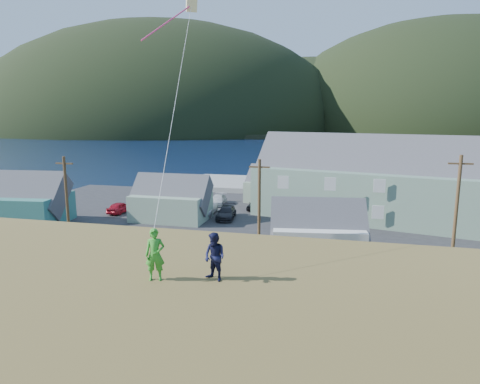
# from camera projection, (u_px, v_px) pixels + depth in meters

# --- Properties ---
(ground) EXTENTS (900.00, 900.00, 0.00)m
(ground) POSITION_uv_depth(u_px,v_px,m) (253.00, 279.00, 32.21)
(ground) COLOR #0A1638
(ground) RESTS_ON ground
(grass_strip) EXTENTS (110.00, 8.00, 0.10)m
(grass_strip) POSITION_uv_depth(u_px,v_px,m) (247.00, 289.00, 30.28)
(grass_strip) COLOR #4C3D19
(grass_strip) RESTS_ON ground
(waterfront_lot) EXTENTS (72.00, 36.00, 0.12)m
(waterfront_lot) POSITION_uv_depth(u_px,v_px,m) (283.00, 223.00, 48.46)
(waterfront_lot) COLOR #28282B
(waterfront_lot) RESTS_ON ground
(wharf) EXTENTS (26.00, 14.00, 0.90)m
(wharf) POSITION_uv_depth(u_px,v_px,m) (266.00, 185.00, 71.76)
(wharf) COLOR gray
(wharf) RESTS_ON ground
(far_shore) EXTENTS (900.00, 320.00, 2.00)m
(far_shore) POSITION_uv_depth(u_px,v_px,m) (334.00, 127.00, 347.81)
(far_shore) COLOR black
(far_shore) RESTS_ON ground
(far_hills) EXTENTS (760.00, 265.00, 143.00)m
(far_hills) POSITION_uv_depth(u_px,v_px,m) (386.00, 128.00, 291.14)
(far_hills) COLOR black
(far_hills) RESTS_ON ground
(lodge) EXTENTS (35.32, 17.01, 11.98)m
(lodge) POSITION_uv_depth(u_px,v_px,m) (404.00, 183.00, 48.12)
(lodge) COLOR slate
(lodge) RESTS_ON waterfront_lot
(shed_teal) EXTENTS (9.75, 7.35, 7.22)m
(shed_teal) POSITION_uv_depth(u_px,v_px,m) (24.00, 201.00, 47.59)
(shed_teal) COLOR #317363
(shed_teal) RESTS_ON waterfront_lot
(shed_palegreen_near) EXTENTS (8.98, 5.71, 6.47)m
(shed_palegreen_near) POSITION_uv_depth(u_px,v_px,m) (171.00, 200.00, 49.42)
(shed_palegreen_near) COLOR gray
(shed_palegreen_near) RESTS_ON waterfront_lot
(shed_white) EXTENTS (8.55, 6.26, 6.32)m
(shed_white) POSITION_uv_depth(u_px,v_px,m) (318.00, 232.00, 36.06)
(shed_white) COLOR silver
(shed_white) RESTS_ON waterfront_lot
(shed_palegreen_far) EXTENTS (10.27, 7.12, 6.30)m
(shed_palegreen_far) POSITION_uv_depth(u_px,v_px,m) (280.00, 186.00, 58.99)
(shed_palegreen_far) COLOR gray
(shed_palegreen_far) RESTS_ON waterfront_lot
(utility_poles) EXTENTS (30.78, 0.24, 9.43)m
(utility_poles) POSITION_uv_depth(u_px,v_px,m) (253.00, 215.00, 32.89)
(utility_poles) COLOR #47331E
(utility_poles) RESTS_ON waterfront_lot
(parked_cars) EXTENTS (24.41, 12.83, 1.58)m
(parked_cars) POSITION_uv_depth(u_px,v_px,m) (216.00, 205.00, 54.10)
(parked_cars) COLOR maroon
(parked_cars) RESTS_ON waterfront_lot
(kite_flyer_green) EXTENTS (0.69, 0.56, 1.65)m
(kite_flyer_green) POSITION_uv_depth(u_px,v_px,m) (155.00, 255.00, 13.18)
(kite_flyer_green) COLOR #2F9227
(kite_flyer_green) RESTS_ON hillside
(kite_flyer_navy) EXTENTS (0.91, 0.83, 1.51)m
(kite_flyer_navy) POSITION_uv_depth(u_px,v_px,m) (215.00, 257.00, 13.17)
(kite_flyer_navy) COLOR #141738
(kite_flyer_navy) RESTS_ON hillside
(kite_rig) EXTENTS (1.16, 3.69, 10.57)m
(kite_rig) POSITION_uv_depth(u_px,v_px,m) (188.00, 10.00, 18.06)
(kite_rig) COLOR #F0EEB7
(kite_rig) RESTS_ON ground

